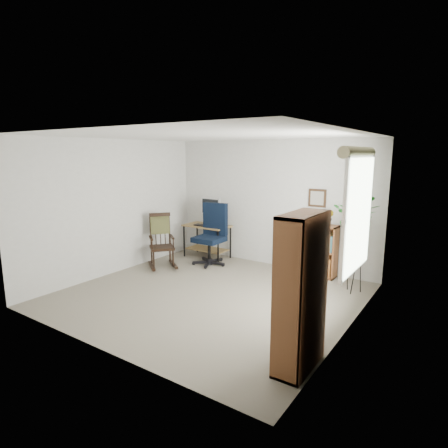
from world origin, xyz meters
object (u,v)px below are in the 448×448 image
Objects in this scene: rocking_chair at (162,240)px; tall_bookshelf at (301,293)px; office_chair at (209,234)px; desk at (207,241)px; low_bookshelf at (312,249)px.

tall_bookshelf is at bearing -77.14° from rocking_chair.
office_chair is at bearing -6.96° from rocking_chair.
low_bookshelf is (2.23, 0.12, 0.12)m from desk.
office_chair is 0.76× the size of tall_bookshelf.
desk is 0.60× the size of tall_bookshelf.
office_chair reaches higher than low_bookshelf.
tall_bookshelf reaches higher than office_chair.
tall_bookshelf is at bearing -71.16° from low_bookshelf.
office_chair reaches higher than desk.
office_chair is (0.35, -0.41, 0.26)m from desk.
rocking_chair is 0.66× the size of tall_bookshelf.
desk is at bearing 139.19° from tall_bookshelf.
office_chair is 1.16× the size of rocking_chair.
rocking_chair is (-0.66, -0.63, -0.08)m from office_chair.
office_chair is 1.31× the size of low_bookshelf.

